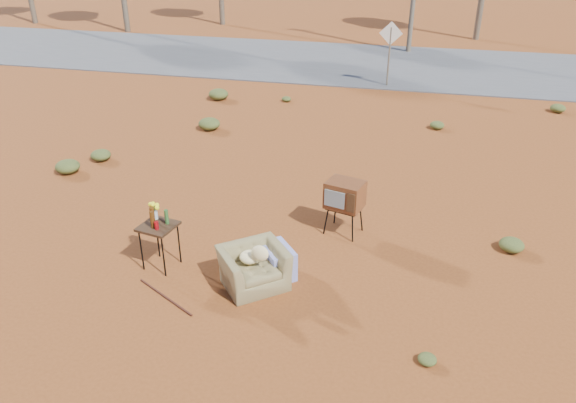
# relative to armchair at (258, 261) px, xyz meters

# --- Properties ---
(ground) EXTENTS (140.00, 140.00, 0.00)m
(ground) POSITION_rel_armchair_xyz_m (-0.33, 0.18, -0.41)
(ground) COLOR brown
(ground) RESTS_ON ground
(highway) EXTENTS (140.00, 7.00, 0.04)m
(highway) POSITION_rel_armchair_xyz_m (-0.33, 15.18, -0.39)
(highway) COLOR #565659
(highway) RESTS_ON ground
(armchair) EXTENTS (1.28, 1.33, 0.89)m
(armchair) POSITION_rel_armchair_xyz_m (0.00, 0.00, 0.00)
(armchair) COLOR olive
(armchair) RESTS_ON ground
(tv_unit) EXTENTS (0.78, 0.69, 1.06)m
(tv_unit) POSITION_rel_armchair_xyz_m (1.12, 1.93, 0.37)
(tv_unit) COLOR black
(tv_unit) RESTS_ON ground
(side_table) EXTENTS (0.66, 0.66, 1.12)m
(side_table) POSITION_rel_armchair_xyz_m (-1.78, 0.13, 0.42)
(side_table) COLOR #342012
(side_table) RESTS_ON ground
(rusty_bar) EXTENTS (1.18, 0.70, 0.04)m
(rusty_bar) POSITION_rel_armchair_xyz_m (-1.33, -0.74, -0.40)
(rusty_bar) COLOR #441B12
(rusty_bar) RESTS_ON ground
(road_sign) EXTENTS (0.78, 0.06, 2.19)m
(road_sign) POSITION_rel_armchair_xyz_m (1.17, 12.18, 1.09)
(road_sign) COLOR brown
(road_sign) RESTS_ON ground
(scrub_patch) EXTENTS (17.49, 8.07, 0.33)m
(scrub_patch) POSITION_rel_armchair_xyz_m (-1.16, 4.59, -0.27)
(scrub_patch) COLOR #505726
(scrub_patch) RESTS_ON ground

